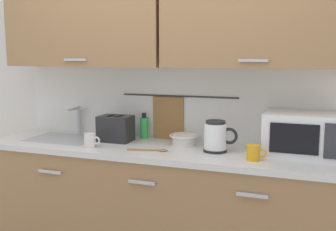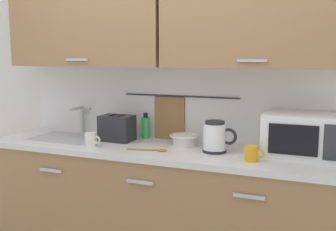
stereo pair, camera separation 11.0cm
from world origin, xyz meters
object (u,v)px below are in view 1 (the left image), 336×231
Objects in this scene: dish_soap_bottle at (144,127)px; toaster at (116,128)px; electric_kettle at (216,137)px; mug_near_sink at (90,140)px; mug_by_kettle at (254,153)px; microwave at (301,134)px; wooden_spoon at (152,150)px; mixing_bowl at (184,139)px.

dish_soap_bottle is 0.23m from toaster.
electric_kettle is at bearing -5.08° from toaster.
dish_soap_bottle is at bearing 45.89° from toaster.
electric_kettle is 0.89× the size of toaster.
mug_near_sink and mug_by_kettle have the same top height.
microwave reaches higher than mug_by_kettle.
mug_by_kettle is (0.27, -0.14, -0.05)m from electric_kettle.
dish_soap_bottle is 1.63× the size of mug_by_kettle.
mug_by_kettle is at bearing -1.14° from wooden_spoon.
microwave is at bearing 11.33° from electric_kettle.
dish_soap_bottle is 1.63× the size of mug_near_sink.
mug_near_sink reaches higher than wooden_spoon.
wooden_spoon is (0.22, -0.36, -0.08)m from dish_soap_bottle.
dish_soap_bottle is (-0.62, 0.23, -0.01)m from electric_kettle.
mug_near_sink is 0.45m from wooden_spoon.
mixing_bowl is at bearing 155.97° from electric_kettle.
mixing_bowl is 0.84× the size of toaster.
electric_kettle is (-0.53, -0.11, -0.03)m from microwave.
mixing_bowl is (-0.78, 0.01, -0.09)m from microwave.
mixing_bowl is 0.78× the size of wooden_spoon.
dish_soap_bottle is 0.46m from mug_near_sink.
wooden_spoon is (-0.40, -0.13, -0.10)m from electric_kettle.
toaster is at bearing -178.38° from microwave.
mug_near_sink is at bearing -168.90° from microwave.
mixing_bowl is at bearing 153.88° from mug_by_kettle.
mixing_bowl is 0.58m from mug_by_kettle.
mixing_bowl is (0.60, 0.28, -0.00)m from mug_near_sink.
mug_near_sink reaches higher than mixing_bowl.
toaster is 2.13× the size of mug_by_kettle.
dish_soap_bottle is at bearing 159.36° from electric_kettle.
microwave is 3.83× the size of mug_near_sink.
wooden_spoon is (-0.93, -0.23, -0.13)m from microwave.
toaster reaches higher than mug_near_sink.
electric_kettle is 0.78m from toaster.
mixing_bowl is 1.78× the size of mug_by_kettle.
mug_by_kettle is at bearing -22.97° from dish_soap_bottle.
dish_soap_bottle is at bearing 157.03° from mug_by_kettle.
microwave is 1.68× the size of wooden_spoon.
microwave is 3.83× the size of mug_by_kettle.
dish_soap_bottle reaches higher than wooden_spoon.
mug_by_kettle is at bearing -136.56° from microwave.
mixing_bowl is at bearing 4.88° from toaster.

